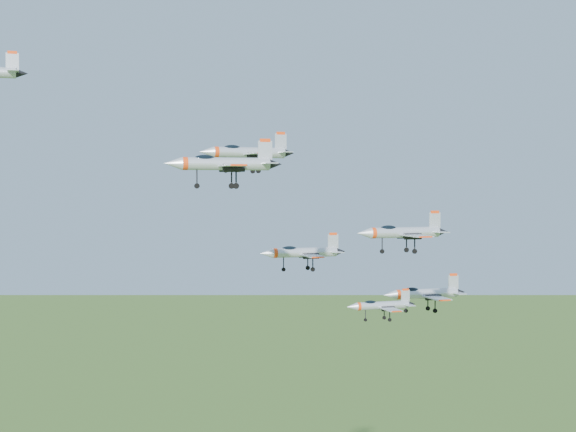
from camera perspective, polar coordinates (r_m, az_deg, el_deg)
name	(u,v)px	position (r m, az deg, el deg)	size (l,w,h in m)	color
jet_left_high	(246,152)	(98.96, -2.97, 4.55)	(12.33, 10.20, 3.30)	#B8BEC6
jet_right_high	(223,163)	(81.75, -4.67, 3.74)	(12.23, 10.23, 3.27)	#B8BEC6
jet_left_low	(302,252)	(112.40, 1.01, -2.59)	(12.64, 10.55, 3.38)	#B8BEC6
jet_right_low	(402,232)	(96.45, 8.11, -1.15)	(12.00, 9.99, 3.21)	#B8BEC6
jet_trail	(380,305)	(113.91, 6.59, -6.32)	(10.52, 8.78, 2.81)	#B8BEC6
jet_extra	(424,293)	(124.99, 9.63, -5.44)	(13.75, 11.50, 3.68)	#B8BEC6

